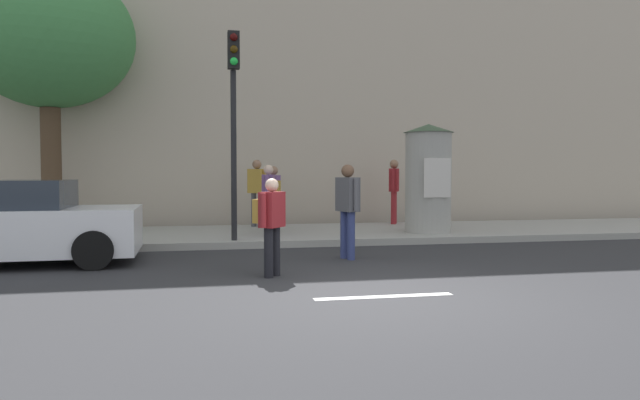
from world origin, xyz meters
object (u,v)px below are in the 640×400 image
at_px(poster_column, 428,178).
at_px(pedestrian_with_backpack, 257,187).
at_px(street_tree, 49,38).
at_px(pedestrian_with_bag, 274,194).
at_px(pedestrian_tallest, 271,219).
at_px(pedestrian_in_red_top, 270,194).
at_px(pedestrian_near_pole, 394,186).
at_px(traffic_light, 234,101).
at_px(parked_car_red, 6,224).
at_px(pedestrian_in_light_jacket, 348,203).

distance_m(poster_column, pedestrian_with_backpack, 4.46).
bearing_deg(street_tree, pedestrian_with_bag, -15.93).
bearing_deg(pedestrian_tallest, pedestrian_with_backpack, 86.43).
xyz_separation_m(pedestrian_in_red_top, pedestrian_near_pole, (3.74, 2.45, 0.10)).
relative_size(traffic_light, pedestrian_with_bag, 2.72).
bearing_deg(street_tree, pedestrian_in_red_top, -25.33).
bearing_deg(pedestrian_in_red_top, poster_column, 1.11).
relative_size(street_tree, pedestrian_with_bag, 4.11).
relative_size(pedestrian_tallest, pedestrian_with_bag, 0.94).
distance_m(street_tree, parked_car_red, 6.30).
xyz_separation_m(traffic_light, pedestrian_with_backpack, (0.76, 3.10, -1.84)).
xyz_separation_m(pedestrian_in_light_jacket, pedestrian_in_red_top, (-1.10, 2.78, 0.09)).
distance_m(pedestrian_in_red_top, pedestrian_near_pole, 4.48).
height_order(pedestrian_tallest, pedestrian_with_bag, pedestrian_with_bag).
xyz_separation_m(traffic_light, pedestrian_tallest, (0.35, -3.52, -2.16)).
bearing_deg(poster_column, street_tree, 165.23).
height_order(pedestrian_in_light_jacket, pedestrian_near_pole, pedestrian_near_pole).
distance_m(street_tree, pedestrian_with_bag, 6.70).
bearing_deg(pedestrian_with_bag, poster_column, -13.02).
relative_size(traffic_light, pedestrian_with_backpack, 2.44).
bearing_deg(pedestrian_with_bag, pedestrian_in_light_jacket, -76.36).
bearing_deg(pedestrian_tallest, pedestrian_near_pole, 58.03).
bearing_deg(pedestrian_with_bag, traffic_light, -121.25).
bearing_deg(pedestrian_tallest, traffic_light, 95.62).
distance_m(traffic_light, poster_column, 4.95).
relative_size(pedestrian_tallest, pedestrian_with_backpack, 0.84).
height_order(street_tree, pedestrian_tallest, street_tree).
xyz_separation_m(pedestrian_tallest, pedestrian_near_pole, (4.22, 6.76, 0.33)).
bearing_deg(traffic_light, poster_column, 10.60).
distance_m(pedestrian_in_light_jacket, pedestrian_in_red_top, 2.99).
distance_m(pedestrian_with_bag, pedestrian_near_pole, 3.87).
bearing_deg(pedestrian_in_light_jacket, pedestrian_in_red_top, 111.48).
height_order(pedestrian_in_light_jacket, pedestrian_with_backpack, pedestrian_with_backpack).
relative_size(traffic_light, poster_column, 1.67).
distance_m(pedestrian_in_red_top, parked_car_red, 5.28).
height_order(pedestrian_with_bag, parked_car_red, pedestrian_with_bag).
relative_size(street_tree, pedestrian_tallest, 4.38).
xyz_separation_m(street_tree, pedestrian_in_red_top, (5.11, -2.42, -3.75)).
height_order(pedestrian_with_backpack, parked_car_red, pedestrian_with_backpack).
xyz_separation_m(pedestrian_in_light_jacket, pedestrian_with_bag, (-0.89, 3.69, 0.04)).
xyz_separation_m(pedestrian_near_pole, parked_car_red, (-8.48, -4.76, -0.50)).
height_order(traffic_light, pedestrian_in_red_top, traffic_light).
bearing_deg(pedestrian_in_light_jacket, traffic_light, 133.91).
distance_m(pedestrian_near_pole, parked_car_red, 9.73).
bearing_deg(pedestrian_in_light_jacket, poster_column, 46.74).
relative_size(poster_column, pedestrian_with_bag, 1.63).
height_order(pedestrian_tallest, pedestrian_in_red_top, pedestrian_in_red_top).
bearing_deg(pedestrian_tallest, pedestrian_in_light_jacket, 43.97).
height_order(poster_column, parked_car_red, poster_column).
bearing_deg(pedestrian_in_red_top, pedestrian_near_pole, 33.28).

